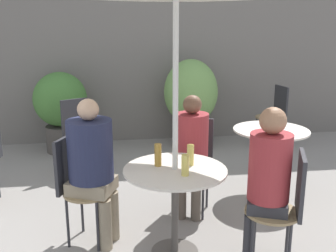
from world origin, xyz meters
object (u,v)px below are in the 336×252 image
object	(u,v)px
bistro_chair_0	(287,201)
seated_person_1	(191,145)
beer_glass_0	(158,155)
beer_glass_2	(190,155)
bistro_chair_3	(78,129)
bistro_chair_1	(194,156)
potted_plant_0	(61,106)
bistro_chair_5	(275,110)
seated_person_0	(268,174)
beer_glass_1	(185,165)
cafe_table_far	(270,143)
cafe_table_near	(175,187)
seated_person_2	(92,161)
potted_plant_1	(191,96)
bistro_chair_2	(77,180)

from	to	relation	value
bistro_chair_0	seated_person_1	distance (m)	1.13
beer_glass_0	beer_glass_2	size ratio (longest dim) A/B	1.08
bistro_chair_3	beer_glass_2	distance (m)	2.25
bistro_chair_0	bistro_chair_1	xyz separation A→B (m)	(-0.48, 1.12, 0.00)
beer_glass_0	potted_plant_0	xyz separation A→B (m)	(-1.11, 2.85, -0.14)
bistro_chair_5	seated_person_0	world-z (taller)	seated_person_0
beer_glass_1	bistro_chair_1	bearing A→B (deg)	74.12
bistro_chair_1	potted_plant_0	size ratio (longest dim) A/B	0.79
cafe_table_far	potted_plant_0	distance (m)	3.11
potted_plant_0	cafe_table_near	bearing A→B (deg)	-67.24
seated_person_0	seated_person_2	distance (m)	1.42
beer_glass_2	bistro_chair_3	bearing A→B (deg)	118.20
bistro_chair_0	potted_plant_1	bearing A→B (deg)	-156.53
bistro_chair_3	bistro_chair_5	world-z (taller)	same
beer_glass_1	potted_plant_0	distance (m)	3.35
cafe_table_near	cafe_table_far	world-z (taller)	same
cafe_table_far	seated_person_0	world-z (taller)	seated_person_0
bistro_chair_0	seated_person_0	size ratio (longest dim) A/B	0.74
beer_glass_0	seated_person_0	bearing A→B (deg)	-24.44
bistro_chair_2	potted_plant_1	bearing A→B (deg)	-8.15
seated_person_2	seated_person_0	bearing A→B (deg)	-90.00
bistro_chair_1	seated_person_2	world-z (taller)	seated_person_2
beer_glass_2	potted_plant_1	distance (m)	2.92
beer_glass_1	potted_plant_0	world-z (taller)	potted_plant_0
seated_person_1	seated_person_2	distance (m)	1.00
beer_glass_1	beer_glass_0	bearing A→B (deg)	127.18
seated_person_0	beer_glass_1	world-z (taller)	seated_person_0
bistro_chair_0	seated_person_2	xyz separation A→B (m)	(-1.46, 0.59, 0.19)
bistro_chair_2	seated_person_1	size ratio (longest dim) A/B	0.78
bistro_chair_1	beer_glass_0	xyz separation A→B (m)	(-0.45, -0.71, 0.27)
bistro_chair_5	seated_person_2	size ratio (longest dim) A/B	0.74
beer_glass_0	bistro_chair_5	bearing A→B (deg)	51.32
cafe_table_far	bistro_chair_3	world-z (taller)	bistro_chair_3
seated_person_2	bistro_chair_2	bearing A→B (deg)	90.00
cafe_table_far	beer_glass_1	size ratio (longest dim) A/B	5.01
cafe_table_near	potted_plant_1	world-z (taller)	potted_plant_1
bistro_chair_1	bistro_chair_2	bearing A→B (deg)	-135.00
bistro_chair_1	seated_person_0	size ratio (longest dim) A/B	0.74
bistro_chair_0	cafe_table_near	bearing A→B (deg)	-90.00
seated_person_0	beer_glass_2	distance (m)	0.63
bistro_chair_2	beer_glass_1	world-z (taller)	bistro_chair_2
potted_plant_0	potted_plant_1	distance (m)	1.95
seated_person_1	beer_glass_0	xyz separation A→B (m)	(-0.39, -0.57, 0.11)
bistro_chair_5	seated_person_2	xyz separation A→B (m)	(-2.68, -2.51, 0.19)
cafe_table_far	seated_person_1	xyz separation A→B (m)	(-0.97, -0.39, 0.14)
cafe_table_near	beer_glass_0	xyz separation A→B (m)	(-0.13, 0.09, 0.24)
seated_person_1	bistro_chair_3	bearing A→B (deg)	152.50
bistro_chair_3	beer_glass_0	size ratio (longest dim) A/B	5.09
bistro_chair_2	beer_glass_1	xyz separation A→B (m)	(0.85, -0.47, 0.26)
bistro_chair_0	bistro_chair_3	size ratio (longest dim) A/B	1.00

